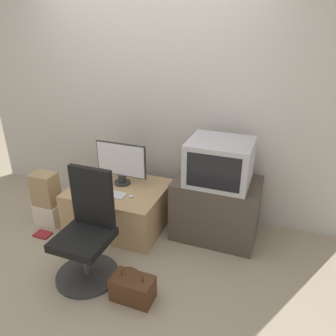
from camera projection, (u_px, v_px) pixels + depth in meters
ground_plane at (94, 269)px, 2.96m from camera, size 12.00×12.00×0.00m
wall_back at (149, 96)px, 3.55m from camera, size 4.40×0.05×2.60m
desk at (120, 206)px, 3.54m from camera, size 0.98×0.79×0.44m
side_stand at (216, 208)px, 3.32m from camera, size 0.83×0.55×0.63m
main_monitor at (121, 163)px, 3.43m from camera, size 0.57×0.18×0.46m
keyboard at (108, 194)px, 3.31m from camera, size 0.36×0.13×0.01m
mouse at (131, 196)px, 3.25m from camera, size 0.05×0.04×0.02m
crt_tv at (219, 162)px, 3.08m from camera, size 0.59×0.52×0.42m
office_chair at (88, 236)px, 2.77m from camera, size 0.54×0.54×0.97m
cardboard_box_lower at (49, 213)px, 3.59m from camera, size 0.28×0.21×0.24m
cardboard_box_upper at (45, 189)px, 3.47m from camera, size 0.25×0.19×0.36m
handbag at (133, 288)px, 2.61m from camera, size 0.34×0.20×0.32m
book at (43, 234)px, 3.42m from camera, size 0.17×0.12×0.02m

